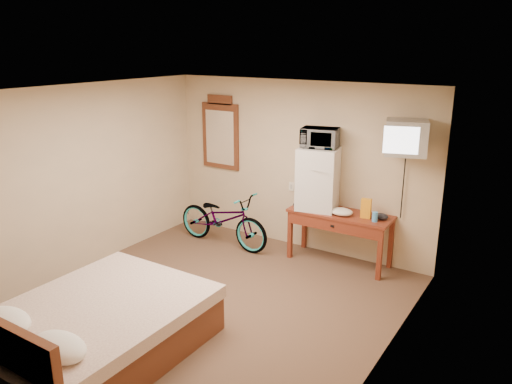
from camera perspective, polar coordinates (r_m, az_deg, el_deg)
room at (r=5.57m, az=-6.49°, el=-1.71°), size 4.60×4.64×2.50m
desk at (r=7.00m, az=9.47°, el=-3.27°), size 1.44×0.57×0.75m
mini_fridge at (r=7.01m, az=7.13°, el=1.56°), size 0.62×0.61×0.87m
microwave at (r=6.88m, az=7.30°, el=6.17°), size 0.55×0.43×0.27m
snack_bag at (r=6.81m, az=12.47°, el=-1.84°), size 0.14×0.09×0.26m
blue_cup at (r=6.71m, az=13.43°, el=-2.77°), size 0.07×0.07×0.13m
cloth_cream at (r=6.87m, az=9.75°, el=-2.23°), size 0.31×0.24×0.10m
cloth_dark_a at (r=7.07m, az=5.19°, el=-1.53°), size 0.25×0.19×0.09m
cloth_dark_b at (r=6.83m, az=14.18°, el=-2.72°), size 0.17×0.14×0.08m
crt_television at (r=6.44m, az=16.80°, el=5.98°), size 0.60×0.65×0.43m
wall_mirror at (r=8.06m, az=-4.09°, el=6.70°), size 0.69×0.04×1.17m
bicycle at (r=7.63m, az=-3.80°, el=-3.06°), size 1.63×0.61×0.85m
bed at (r=5.32m, az=-18.60°, el=-14.86°), size 1.65×2.19×0.90m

